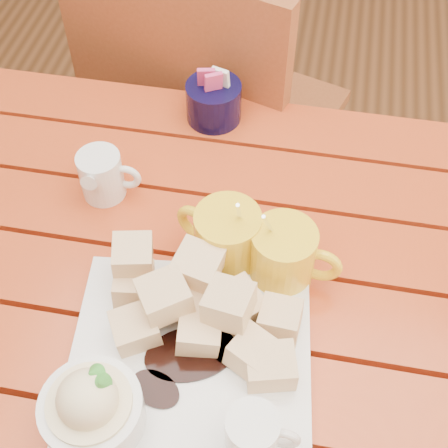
% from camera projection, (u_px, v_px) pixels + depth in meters
% --- Properties ---
extents(table, '(1.20, 0.79, 0.75)m').
position_uv_depth(table, '(221.00, 337.00, 0.90)').
color(table, '#9E2F14').
rests_on(table, ground).
extents(dessert_plate, '(0.32, 0.32, 0.12)m').
position_uv_depth(dessert_plate, '(172.00, 361.00, 0.72)').
color(dessert_plate, white).
rests_on(dessert_plate, table).
extents(coffee_mug_left, '(0.12, 0.09, 0.14)m').
position_uv_depth(coffee_mug_left, '(226.00, 238.00, 0.81)').
color(coffee_mug_left, yellow).
rests_on(coffee_mug_left, table).
extents(coffee_mug_right, '(0.12, 0.08, 0.14)m').
position_uv_depth(coffee_mug_right, '(285.00, 256.00, 0.79)').
color(coffee_mug_right, yellow).
rests_on(coffee_mug_right, table).
extents(cream_pitcher, '(0.09, 0.08, 0.08)m').
position_uv_depth(cream_pitcher, '(102.00, 175.00, 0.89)').
color(cream_pitcher, white).
rests_on(cream_pitcher, table).
extents(sugar_caddy, '(0.09, 0.09, 0.10)m').
position_uv_depth(sugar_caddy, '(214.00, 101.00, 1.00)').
color(sugar_caddy, black).
rests_on(sugar_caddy, table).
extents(chair_far, '(0.56, 0.56, 0.94)m').
position_uv_depth(chair_far, '(207.00, 122.00, 1.35)').
color(chair_far, brown).
rests_on(chair_far, ground).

